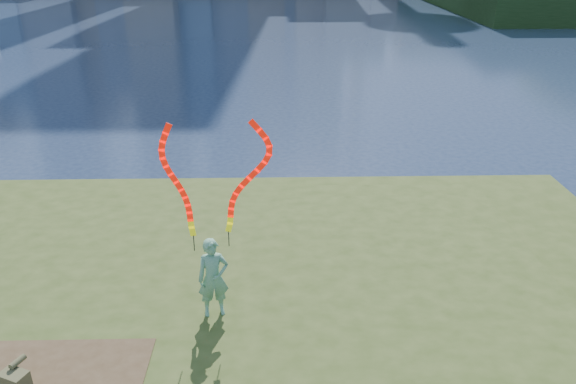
{
  "coord_description": "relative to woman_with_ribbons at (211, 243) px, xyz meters",
  "views": [
    {
      "loc": [
        1.45,
        -9.38,
        7.0
      ],
      "look_at": [
        1.71,
        1.0,
        2.3
      ],
      "focal_mm": 35.0,
      "sensor_mm": 36.0,
      "label": 1
    }
  ],
  "objects": [
    {
      "name": "ground",
      "position": [
        -0.34,
        0.96,
        -2.24
      ],
      "size": [
        320.0,
        320.0,
        0.0
      ],
      "primitive_type": "plane",
      "color": "#1B2944",
      "rests_on": "ground"
    },
    {
      "name": "woman_with_ribbons",
      "position": [
        0.0,
        0.0,
        0.0
      ],
      "size": [
        1.96,
        0.57,
        3.9
      ],
      "rotation": [
        0.0,
        0.0,
        0.22
      ],
      "color": "#1E7D45",
      "rests_on": "grassy_knoll"
    },
    {
      "name": "canvas_bag",
      "position": [
        -2.84,
        -1.81,
        -1.28
      ],
      "size": [
        0.48,
        0.54,
        0.38
      ],
      "rotation": [
        0.0,
        0.0,
        -0.41
      ],
      "color": "#454828",
      "rests_on": "grassy_knoll"
    }
  ]
}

